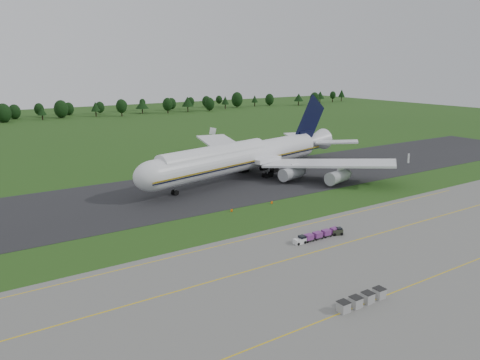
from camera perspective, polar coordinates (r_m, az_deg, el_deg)
ground at (r=102.06m, az=0.28°, el=-4.93°), size 600.00×600.00×0.00m
apron at (r=78.08m, az=14.47°, el=-11.54°), size 300.00×52.00×0.06m
taxiway at (r=125.33m, az=-6.80°, el=-1.40°), size 300.00×40.00×0.08m
apron_markings at (r=82.44m, az=10.84°, el=-9.89°), size 300.00×30.20×0.01m
tree_line at (r=306.86m, az=-23.11°, el=7.83°), size 522.71×24.21×10.90m
aircraft at (r=138.41m, az=0.53°, el=2.93°), size 81.66×77.28×22.90m
baggage_train at (r=92.25m, az=9.30°, el=-6.70°), size 11.11×1.42×1.37m
utility_cart at (r=95.35m, az=11.75°, el=-6.22°), size 2.40×1.92×1.15m
uld_row at (r=70.05m, az=14.63°, el=-13.93°), size 8.73×1.53×1.51m
edge_markers at (r=110.81m, az=1.51°, el=-3.24°), size 12.03×0.30×0.60m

